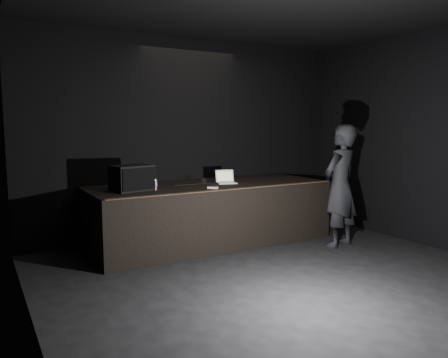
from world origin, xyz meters
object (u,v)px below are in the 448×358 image
laptop (226,180)px  beer_can (155,184)px  stage_riser (210,213)px  stage_monitor (132,178)px  person (340,186)px

laptop → beer_can: laptop is taller
stage_riser → laptop: 0.63m
stage_monitor → person: (3.09, -1.19, -0.20)m
stage_monitor → laptop: stage_monitor is taller
stage_riser → beer_can: (-1.05, -0.18, 0.58)m
stage_riser → stage_monitor: 1.53m
laptop → person: size_ratio=0.19×
stage_monitor → person: 3.32m
stage_riser → beer_can: bearing=-170.3°
stage_monitor → stage_riser: bearing=-8.2°
person → laptop: bearing=-55.9°
stage_monitor → beer_can: size_ratio=3.79×
stage_riser → beer_can: 1.21m
beer_can → person: 2.98m
beer_can → person: (2.77, -1.09, -0.09)m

